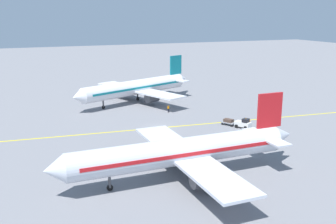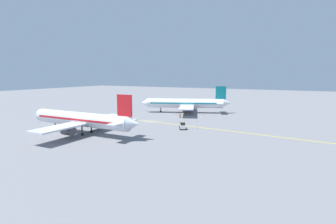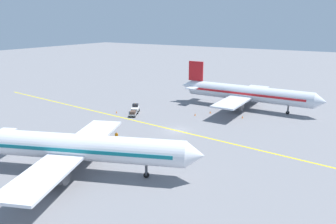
{
  "view_description": "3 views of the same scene",
  "coord_description": "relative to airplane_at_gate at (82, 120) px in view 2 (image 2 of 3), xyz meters",
  "views": [
    {
      "loc": [
        -68.01,
        26.08,
        21.58
      ],
      "look_at": [
        1.58,
        -2.37,
        2.56
      ],
      "focal_mm": 42.0,
      "sensor_mm": 36.0,
      "label": 1
    },
    {
      "loc": [
        -71.43,
        -44.55,
        15.25
      ],
      "look_at": [
        4.22,
        -4.73,
        2.84
      ],
      "focal_mm": 28.0,
      "sensor_mm": 36.0,
      "label": 2
    },
    {
      "loc": [
        52.18,
        30.31,
        20.55
      ],
      "look_at": [
        -0.04,
        -2.02,
        3.45
      ],
      "focal_mm": 35.0,
      "sensor_mm": 36.0,
      "label": 3
    }
  ],
  "objects": [
    {
      "name": "traffic_cone_by_wingtip",
      "position": [
        8.47,
        2.35,
        -3.43
      ],
      "size": [
        0.32,
        0.32,
        0.55
      ],
      "primitive_type": "cone",
      "color": "orange",
      "rests_on": "ground"
    },
    {
      "name": "traffic_cone_near_nose",
      "position": [
        12.13,
        -7.44,
        -3.43
      ],
      "size": [
        0.32,
        0.32,
        0.55
      ],
      "primitive_type": "cone",
      "color": "orange",
      "rests_on": "ground"
    },
    {
      "name": "airplane_at_gate",
      "position": [
        0.0,
        0.0,
        0.0
      ],
      "size": [
        28.04,
        35.42,
        10.6
      ],
      "color": "silver",
      "rests_on": "ground"
    },
    {
      "name": "airplane_adjacent_stand",
      "position": [
        46.38,
        -8.48,
        0.0
      ],
      "size": [
        27.95,
        34.1,
        10.6
      ],
      "color": "white",
      "rests_on": "ground"
    },
    {
      "name": "traffic_cone_mid_apron",
      "position": [
        8.54,
        -5.36,
        -3.43
      ],
      "size": [
        0.32,
        0.32,
        0.55
      ],
      "primitive_type": "cone",
      "color": "orange",
      "rests_on": "ground"
    },
    {
      "name": "baggage_cart_trailing",
      "position": [
        19.99,
        -18.95,
        -2.95
      ],
      "size": [
        2.95,
        2.47,
        1.24
      ],
      "color": "gray",
      "rests_on": "ground"
    },
    {
      "name": "baggage_tug_white",
      "position": [
        17.1,
        -20.53,
        -2.81
      ],
      "size": [
        3.35,
        2.8,
        2.11
      ],
      "color": "white",
      "rests_on": "ground"
    },
    {
      "name": "ground_plane",
      "position": [
        23.36,
        -5.67,
        -3.71
      ],
      "size": [
        400.0,
        400.0,
        0.0
      ],
      "primitive_type": "plane",
      "color": "slate"
    },
    {
      "name": "apron_yellow_centreline",
      "position": [
        23.36,
        -5.67,
        -3.71
      ],
      "size": [
        11.08,
        119.56,
        0.01
      ],
      "primitive_type": "cube",
      "rotation": [
        0.0,
        0.0,
        -0.09
      ],
      "color": "yellow",
      "rests_on": "ground"
    },
    {
      "name": "traffic_cone_far_edge",
      "position": [
        19.86,
        -23.89,
        -3.43
      ],
      "size": [
        0.32,
        0.32,
        0.55
      ],
      "primitive_type": "cone",
      "color": "orange",
      "rests_on": "ground"
    },
    {
      "name": "ground_crew_worker",
      "position": [
        33.96,
        -11.81,
        -2.8
      ],
      "size": [
        0.35,
        0.54,
        1.68
      ],
      "color": "#23232D",
      "rests_on": "ground"
    }
  ]
}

